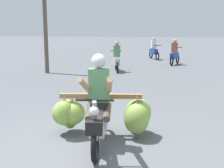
# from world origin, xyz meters

# --- Properties ---
(ground_plane) EXTENTS (120.00, 120.00, 0.00)m
(ground_plane) POSITION_xyz_m (0.00, 0.00, 0.00)
(ground_plane) COLOR #56595E
(motorbike_main_loaded) EXTENTS (1.91, 1.89, 1.58)m
(motorbike_main_loaded) POSITION_xyz_m (0.29, 0.82, 0.49)
(motorbike_main_loaded) COLOR black
(motorbike_main_loaded) RESTS_ON ground
(motorbike_distant_ahead_left) EXTENTS (0.86, 1.48, 1.40)m
(motorbike_distant_ahead_left) POSITION_xyz_m (-0.01, 14.91, 0.57)
(motorbike_distant_ahead_left) COLOR black
(motorbike_distant_ahead_left) RESTS_ON ground
(motorbike_distant_ahead_right) EXTENTS (0.64, 1.58, 1.40)m
(motorbike_distant_ahead_right) POSITION_xyz_m (1.35, 12.26, 0.57)
(motorbike_distant_ahead_right) COLOR black
(motorbike_distant_ahead_right) RESTS_ON ground
(motorbike_distant_far_ahead) EXTENTS (0.64, 1.58, 1.40)m
(motorbike_distant_far_ahead) POSITION_xyz_m (-1.19, 9.03, 0.57)
(motorbike_distant_far_ahead) COLOR black
(motorbike_distant_far_ahead) RESTS_ON ground
(utility_pole) EXTENTS (0.18, 0.18, 5.83)m
(utility_pole) POSITION_xyz_m (-4.14, 7.91, 2.92)
(utility_pole) COLOR brown
(utility_pole) RESTS_ON ground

